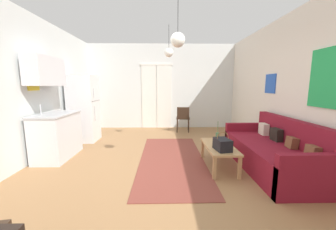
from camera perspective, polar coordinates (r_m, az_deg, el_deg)
The scene contains 14 objects.
ground_plane at distance 3.52m, azimuth -2.30°, elevation -17.05°, with size 5.53×7.71×0.10m, color #996D44.
wall_back at distance 6.77m, azimuth -1.88°, elevation 8.22°, with size 5.13×0.13×2.85m.
wall_right at distance 4.00m, azimuth 36.75°, elevation 6.29°, with size 0.12×7.31×2.85m.
wall_left at distance 4.08m, azimuth -40.68°, elevation 5.91°, with size 0.12×7.31×2.85m.
area_rug at distance 4.01m, azimuth 1.14°, elevation -12.82°, with size 1.25×2.97×0.01m, color brown.
couch at distance 3.99m, azimuth 28.64°, elevation -9.74°, with size 0.92×2.10×0.89m.
coffee_table at distance 3.67m, azimuth 14.79°, elevation -9.44°, with size 0.48×1.02×0.41m.
bamboo_vase at distance 3.84m, azimuth 14.34°, elevation -6.33°, with size 0.07×0.07×0.40m.
handbag at distance 3.38m, azimuth 15.73°, elevation -8.31°, with size 0.27×0.34×0.31m.
refrigerator at distance 5.58m, azimuth -23.51°, elevation 1.73°, with size 0.67×0.63×1.74m.
kitchen_counter at distance 4.54m, azimuth -30.39°, elevation -1.44°, with size 0.59×1.06×2.03m.
accent_chair at distance 6.17m, azimuth 4.43°, elevation -0.67°, with size 0.46×0.44×0.81m.
pendant_lamp_near at distance 3.17m, azimuth 2.89°, elevation 21.21°, with size 0.22×0.22×0.80m.
pendant_lamp_far at distance 4.73m, azimuth 0.25°, elevation 17.93°, with size 0.21×0.21×0.72m.
Camera 1 is at (0.07, -3.16, 1.48)m, focal length 20.71 mm.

